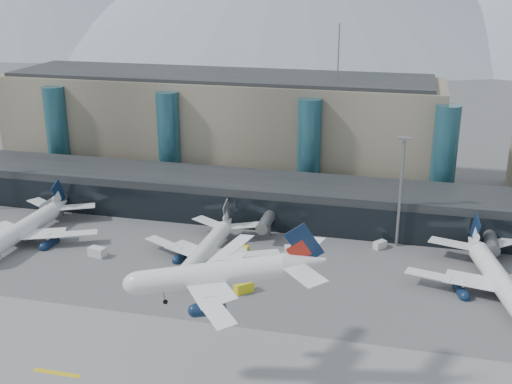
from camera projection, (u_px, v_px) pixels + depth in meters
ground at (207, 339)px, 110.03m from camera, size 900.00×900.00×0.00m
concourse at (278, 200)px, 161.29m from camera, size 170.00×27.00×10.00m
terminal_main at (219, 125)px, 193.05m from camera, size 130.00×30.00×31.00m
teal_towers at (237, 145)px, 176.60m from camera, size 116.40×19.40×46.00m
lightmast_mid at (401, 186)px, 142.48m from camera, size 3.00×1.20×25.60m
hero_jet at (231, 267)px, 91.98m from camera, size 31.26×30.92×10.10m
jet_parked_left at (31, 220)px, 150.52m from camera, size 35.96×34.83×11.58m
jet_parked_mid at (211, 239)px, 140.49m from camera, size 32.88×31.89×10.59m
jet_parked_right at (493, 265)px, 127.20m from camera, size 35.68×36.55×11.76m
veh_a at (97, 252)px, 141.37m from camera, size 4.00×2.72×2.07m
veh_b at (244, 250)px, 142.92m from camera, size 1.79×2.72×1.51m
veh_d at (380, 245)px, 145.56m from camera, size 3.12×3.29×1.69m
veh_g at (288, 249)px, 143.74m from camera, size 2.11×2.61×1.32m
veh_h at (244, 287)px, 125.81m from camera, size 3.99×3.98×2.04m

